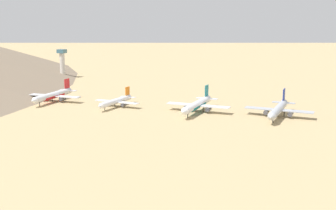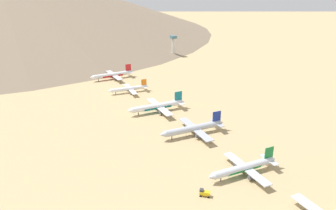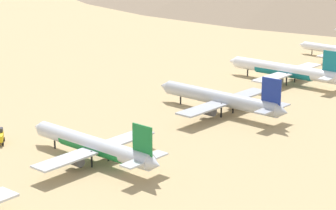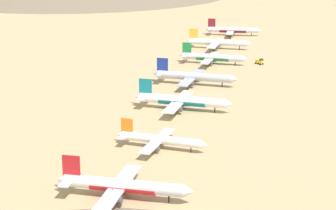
# 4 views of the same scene
# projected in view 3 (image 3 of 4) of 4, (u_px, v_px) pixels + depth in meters

# --- Properties ---
(ground_plane) EXTENTS (2488.21, 2488.21, 0.00)m
(ground_plane) POSITION_uv_depth(u_px,v_px,m) (288.00, 83.00, 234.69)
(ground_plane) COLOR tan
(parked_jet_4) EXTENTS (50.00, 40.62, 14.42)m
(parked_jet_4) POSITION_uv_depth(u_px,v_px,m) (285.00, 70.00, 233.63)
(parked_jet_4) COLOR white
(parked_jet_4) RESTS_ON ground
(parked_jet_5) EXTENTS (49.45, 40.20, 14.26)m
(parked_jet_5) POSITION_uv_depth(u_px,v_px,m) (221.00, 99.00, 194.80)
(parked_jet_5) COLOR #B2B7C1
(parked_jet_5) RESTS_ON ground
(parked_jet_6) EXTENTS (45.29, 36.78, 13.06)m
(parked_jet_6) POSITION_uv_depth(u_px,v_px,m) (93.00, 145.00, 154.74)
(parked_jet_6) COLOR silver
(parked_jet_6) RESTS_ON ground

